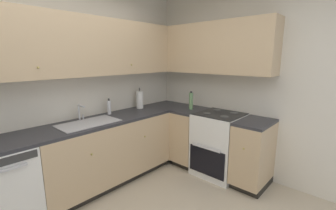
% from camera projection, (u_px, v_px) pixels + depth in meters
% --- Properties ---
extents(wall_back, '(4.03, 0.05, 2.67)m').
position_uv_depth(wall_back, '(57.00, 87.00, 2.81)').
color(wall_back, silver).
rests_on(wall_back, ground_plane).
extents(wall_right, '(0.05, 3.31, 2.67)m').
position_uv_depth(wall_right, '(253.00, 84.00, 3.18)').
color(wall_right, silver).
rests_on(wall_right, ground_plane).
extents(dishwasher, '(0.60, 0.63, 0.87)m').
position_uv_depth(dishwasher, '(0.00, 190.00, 2.22)').
color(dishwasher, white).
rests_on(dishwasher, ground_plane).
extents(lower_cabinets_back, '(1.83, 0.62, 0.87)m').
position_uv_depth(lower_cabinets_back, '(108.00, 152.00, 3.11)').
color(lower_cabinets_back, tan).
rests_on(lower_cabinets_back, ground_plane).
extents(countertop_back, '(3.03, 0.60, 0.03)m').
position_uv_depth(countertop_back, '(106.00, 120.00, 3.01)').
color(countertop_back, '#2D2D33').
rests_on(countertop_back, lower_cabinets_back).
extents(lower_cabinets_right, '(0.62, 1.40, 0.87)m').
position_uv_depth(lower_cabinets_right, '(219.00, 145.00, 3.33)').
color(lower_cabinets_right, tan).
rests_on(lower_cabinets_right, ground_plane).
extents(countertop_right, '(0.60, 1.40, 0.03)m').
position_uv_depth(countertop_right, '(220.00, 116.00, 3.23)').
color(countertop_right, '#2D2D33').
rests_on(countertop_right, lower_cabinets_right).
extents(oven_range, '(0.68, 0.62, 1.05)m').
position_uv_depth(oven_range, '(219.00, 144.00, 3.34)').
color(oven_range, white).
rests_on(oven_range, ground_plane).
extents(upper_cabinets_back, '(2.71, 0.34, 0.72)m').
position_uv_depth(upper_cabinets_back, '(84.00, 47.00, 2.80)').
color(upper_cabinets_back, tan).
extents(upper_cabinets_right, '(0.32, 1.95, 0.72)m').
position_uv_depth(upper_cabinets_right, '(208.00, 49.00, 3.36)').
color(upper_cabinets_right, tan).
extents(sink, '(0.71, 0.40, 0.10)m').
position_uv_depth(sink, '(89.00, 126.00, 2.81)').
color(sink, '#B7B7BC').
rests_on(sink, countertop_back).
extents(faucet, '(0.07, 0.16, 0.20)m').
position_uv_depth(faucet, '(80.00, 111.00, 2.92)').
color(faucet, silver).
rests_on(faucet, countertop_back).
extents(soap_bottle, '(0.05, 0.05, 0.23)m').
position_uv_depth(soap_bottle, '(109.00, 107.00, 3.23)').
color(soap_bottle, silver).
rests_on(soap_bottle, countertop_back).
extents(paper_towel_roll, '(0.11, 0.11, 0.33)m').
position_uv_depth(paper_towel_roll, '(140.00, 100.00, 3.62)').
color(paper_towel_roll, white).
rests_on(paper_towel_roll, countertop_back).
extents(oil_bottle, '(0.06, 0.06, 0.28)m').
position_uv_depth(oil_bottle, '(191.00, 101.00, 3.54)').
color(oil_bottle, '#729E66').
rests_on(oil_bottle, countertop_right).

